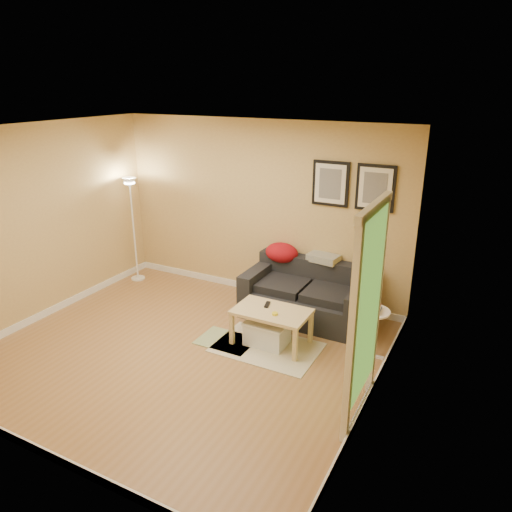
% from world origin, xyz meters
% --- Properties ---
extents(floor, '(4.50, 4.50, 0.00)m').
position_xyz_m(floor, '(0.00, 0.00, 0.00)').
color(floor, '#9B6F42').
rests_on(floor, ground).
extents(ceiling, '(4.50, 4.50, 0.00)m').
position_xyz_m(ceiling, '(0.00, 0.00, 2.60)').
color(ceiling, white).
rests_on(ceiling, wall_back).
extents(wall_back, '(4.50, 0.00, 4.50)m').
position_xyz_m(wall_back, '(0.00, 2.00, 1.30)').
color(wall_back, tan).
rests_on(wall_back, ground).
extents(wall_front, '(4.50, 0.00, 4.50)m').
position_xyz_m(wall_front, '(0.00, -2.00, 1.30)').
color(wall_front, tan).
rests_on(wall_front, ground).
extents(wall_left, '(0.00, 4.00, 4.00)m').
position_xyz_m(wall_left, '(-2.25, 0.00, 1.30)').
color(wall_left, tan).
rests_on(wall_left, ground).
extents(wall_right, '(0.00, 4.00, 4.00)m').
position_xyz_m(wall_right, '(2.25, 0.00, 1.30)').
color(wall_right, tan).
rests_on(wall_right, ground).
extents(baseboard_back, '(4.50, 0.02, 0.10)m').
position_xyz_m(baseboard_back, '(0.00, 1.99, 0.05)').
color(baseboard_back, white).
rests_on(baseboard_back, ground).
extents(baseboard_front, '(4.50, 0.02, 0.10)m').
position_xyz_m(baseboard_front, '(0.00, -1.99, 0.05)').
color(baseboard_front, white).
rests_on(baseboard_front, ground).
extents(baseboard_left, '(0.02, 4.00, 0.10)m').
position_xyz_m(baseboard_left, '(-2.24, 0.00, 0.05)').
color(baseboard_left, white).
rests_on(baseboard_left, ground).
extents(baseboard_right, '(0.02, 4.00, 0.10)m').
position_xyz_m(baseboard_right, '(2.24, 0.00, 0.05)').
color(baseboard_right, white).
rests_on(baseboard_right, ground).
extents(sofa, '(1.70, 0.90, 0.75)m').
position_xyz_m(sofa, '(0.98, 1.53, 0.38)').
color(sofa, black).
rests_on(sofa, ground).
extents(red_throw, '(0.48, 0.36, 0.28)m').
position_xyz_m(red_throw, '(0.45, 1.83, 0.77)').
color(red_throw, maroon).
rests_on(red_throw, sofa).
extents(plaid_throw, '(0.45, 0.32, 0.10)m').
position_xyz_m(plaid_throw, '(1.07, 1.87, 0.78)').
color(plaid_throw, '#CDBE77').
rests_on(plaid_throw, sofa).
extents(framed_print_left, '(0.50, 0.04, 0.60)m').
position_xyz_m(framed_print_left, '(1.08, 1.98, 1.80)').
color(framed_print_left, black).
rests_on(framed_print_left, wall_back).
extents(framed_print_right, '(0.50, 0.04, 0.60)m').
position_xyz_m(framed_print_right, '(1.68, 1.98, 1.80)').
color(framed_print_right, black).
rests_on(framed_print_right, wall_back).
extents(area_rug, '(1.25, 0.85, 0.01)m').
position_xyz_m(area_rug, '(0.86, 0.54, 0.01)').
color(area_rug, beige).
rests_on(area_rug, ground).
extents(green_runner, '(0.70, 0.50, 0.01)m').
position_xyz_m(green_runner, '(0.33, 0.45, 0.01)').
color(green_runner, '#668C4C').
rests_on(green_runner, ground).
extents(coffee_table, '(1.03, 0.79, 0.46)m').
position_xyz_m(coffee_table, '(0.86, 0.67, 0.23)').
color(coffee_table, '#DFC688').
rests_on(coffee_table, ground).
extents(remote_control, '(0.09, 0.17, 0.02)m').
position_xyz_m(remote_control, '(0.75, 0.77, 0.47)').
color(remote_control, black).
rests_on(remote_control, coffee_table).
extents(tape_roll, '(0.07, 0.07, 0.03)m').
position_xyz_m(tape_roll, '(0.95, 0.57, 0.47)').
color(tape_roll, yellow).
rests_on(tape_roll, coffee_table).
extents(storage_bin, '(0.52, 0.38, 0.32)m').
position_xyz_m(storage_bin, '(0.82, 0.62, 0.16)').
color(storage_bin, white).
rests_on(storage_bin, ground).
extents(side_table, '(0.39, 0.39, 0.60)m').
position_xyz_m(side_table, '(2.02, 0.95, 0.30)').
color(side_table, white).
rests_on(side_table, ground).
extents(book_stack, '(0.22, 0.26, 0.07)m').
position_xyz_m(book_stack, '(2.02, 0.94, 0.64)').
color(book_stack, '#2D4688').
rests_on(book_stack, side_table).
extents(floor_lamp, '(0.22, 0.22, 1.69)m').
position_xyz_m(floor_lamp, '(-2.00, 1.52, 0.80)').
color(floor_lamp, white).
rests_on(floor_lamp, ground).
extents(doorway, '(0.12, 1.01, 2.13)m').
position_xyz_m(doorway, '(2.20, -0.15, 1.02)').
color(doorway, white).
rests_on(doorway, ground).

